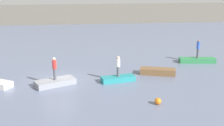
{
  "coord_description": "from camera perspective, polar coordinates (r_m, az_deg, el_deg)",
  "views": [
    {
      "loc": [
        1.72,
        -25.17,
        8.65
      ],
      "look_at": [
        4.68,
        3.17,
        0.48
      ],
      "focal_mm": 51.87,
      "sensor_mm": 36.0,
      "label": 1
    }
  ],
  "objects": [
    {
      "name": "person_white_shirt",
      "position": [
        25.82,
        1.08,
        -0.35
      ],
      "size": [
        0.32,
        0.32,
        1.69
      ],
      "color": "#4C4C56",
      "rests_on": "rowboat_teal"
    },
    {
      "name": "rowboat_brown",
      "position": [
        28.13,
        8.08,
        -1.49
      ],
      "size": [
        3.16,
        1.79,
        0.54
      ],
      "primitive_type": "cube",
      "rotation": [
        0.0,
        0.0,
        -0.28
      ],
      "color": "brown",
      "rests_on": "ground_plane"
    },
    {
      "name": "ground_plane",
      "position": [
        26.67,
        -9.34,
        -3.14
      ],
      "size": [
        120.0,
        120.0,
        0.0
      ],
      "primitive_type": "plane",
      "color": "slate"
    },
    {
      "name": "mooring_buoy",
      "position": [
        21.99,
        8.1,
        -6.68
      ],
      "size": [
        0.46,
        0.46,
        0.46
      ],
      "primitive_type": "sphere",
      "color": "orange",
      "rests_on": "ground_plane"
    },
    {
      "name": "rowboat_grey",
      "position": [
        25.68,
        -9.97,
        -3.39
      ],
      "size": [
        3.33,
        2.45,
        0.46
      ],
      "primitive_type": "cube",
      "rotation": [
        0.0,
        0.0,
        0.44
      ],
      "color": "gray",
      "rests_on": "ground_plane"
    },
    {
      "name": "rowboat_green",
      "position": [
        32.61,
        14.79,
        0.48
      ],
      "size": [
        3.55,
        1.3,
        0.44
      ],
      "primitive_type": "cube",
      "rotation": [
        0.0,
        0.0,
        -0.1
      ],
      "color": "#2D7F47",
      "rests_on": "ground_plane"
    },
    {
      "name": "person_red_shirt",
      "position": [
        25.3,
        -10.11,
        -0.76
      ],
      "size": [
        0.32,
        0.32,
        1.79
      ],
      "color": "#4C4C56",
      "rests_on": "rowboat_grey"
    },
    {
      "name": "person_blue_shirt",
      "position": [
        32.31,
        14.94,
        2.6
      ],
      "size": [
        0.32,
        0.32,
        1.83
      ],
      "color": "#4C4C56",
      "rests_on": "rowboat_green"
    },
    {
      "name": "embankment_wall",
      "position": [
        55.0,
        -7.78,
        8.5
      ],
      "size": [
        80.0,
        1.2,
        3.22
      ],
      "primitive_type": "cube",
      "color": "#666056",
      "rests_on": "ground_plane"
    },
    {
      "name": "rowboat_teal",
      "position": [
        26.17,
        1.07,
        -2.8
      ],
      "size": [
        2.85,
        1.47,
        0.42
      ],
      "primitive_type": "cube",
      "rotation": [
        0.0,
        0.0,
        0.21
      ],
      "color": "teal",
      "rests_on": "ground_plane"
    }
  ]
}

